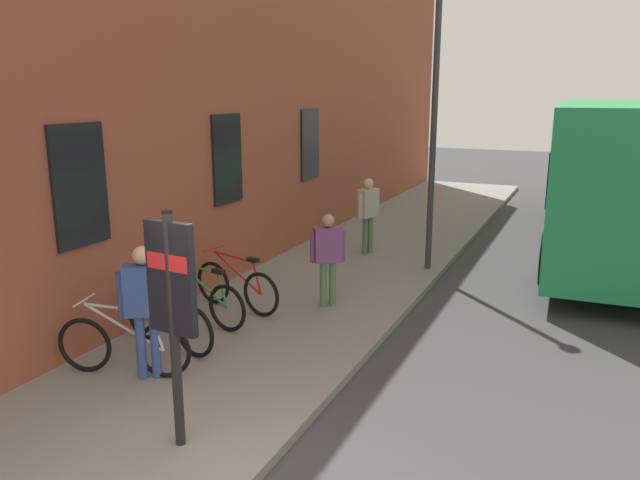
% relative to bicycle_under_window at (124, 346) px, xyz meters
% --- Properties ---
extents(ground, '(60.00, 60.00, 0.00)m').
position_rel_bicycle_under_window_xyz_m(ground, '(4.44, -3.54, -0.51)').
color(ground, '#38383A').
extents(sidewalk_pavement, '(24.00, 3.50, 0.12)m').
position_rel_bicycle_under_window_xyz_m(sidewalk_pavement, '(6.44, -0.79, -0.45)').
color(sidewalk_pavement, gray).
rests_on(sidewalk_pavement, ground).
extents(station_facade, '(22.00, 0.65, 8.03)m').
position_rel_bicycle_under_window_xyz_m(station_facade, '(7.43, 1.26, 3.50)').
color(station_facade, brown).
rests_on(station_facade, ground).
extents(bicycle_under_window, '(0.62, 1.72, 0.97)m').
position_rel_bicycle_under_window_xyz_m(bicycle_under_window, '(0.00, 0.00, 0.00)').
color(bicycle_under_window, black).
rests_on(bicycle_under_window, sidewalk_pavement).
extents(bicycle_leaning_wall, '(0.55, 1.74, 0.97)m').
position_rel_bicycle_under_window_xyz_m(bicycle_leaning_wall, '(0.90, 0.02, -0.00)').
color(bicycle_leaning_wall, black).
rests_on(bicycle_leaning_wall, sidewalk_pavement).
extents(bicycle_by_door, '(0.51, 1.75, 0.97)m').
position_rel_bicycle_under_window_xyz_m(bicycle_by_door, '(1.85, 0.13, -0.00)').
color(bicycle_by_door, black).
rests_on(bicycle_by_door, sidewalk_pavement).
extents(bicycle_far_end, '(0.53, 1.75, 0.97)m').
position_rel_bicycle_under_window_xyz_m(bicycle_far_end, '(2.60, -0.02, -0.00)').
color(bicycle_far_end, black).
rests_on(bicycle_far_end, sidewalk_pavement).
extents(transit_info_sign, '(0.13, 0.56, 2.40)m').
position_rel_bicycle_under_window_xyz_m(transit_info_sign, '(-0.99, -1.58, 1.21)').
color(transit_info_sign, black).
rests_on(transit_info_sign, sidewalk_pavement).
extents(city_bus, '(10.58, 2.93, 3.35)m').
position_rel_bicycle_under_window_xyz_m(city_bus, '(9.91, -5.54, 1.41)').
color(city_bus, '#1E8C4C').
rests_on(city_bus, ground).
extents(pedestrian_near_bus, '(0.59, 0.39, 1.65)m').
position_rel_bicycle_under_window_xyz_m(pedestrian_near_bus, '(6.86, -0.72, 0.62)').
color(pedestrian_near_bus, '#4C724C').
rests_on(pedestrian_near_bus, sidewalk_pavement).
extents(pedestrian_crossing_street, '(0.44, 0.49, 1.55)m').
position_rel_bicycle_under_window_xyz_m(pedestrian_crossing_street, '(3.38, -1.29, 0.56)').
color(pedestrian_crossing_street, '#4C724C').
rests_on(pedestrian_crossing_street, sidewalk_pavement).
extents(pedestrian_by_facade, '(0.47, 0.54, 1.69)m').
position_rel_bicycle_under_window_xyz_m(pedestrian_by_facade, '(0.07, -0.32, 0.64)').
color(pedestrian_by_facade, '#334C8C').
rests_on(pedestrian_by_facade, sidewalk_pavement).
extents(street_lamp, '(0.28, 0.28, 5.70)m').
position_rel_bicycle_under_window_xyz_m(street_lamp, '(6.25, -2.24, 2.95)').
color(street_lamp, '#333338').
rests_on(street_lamp, sidewalk_pavement).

